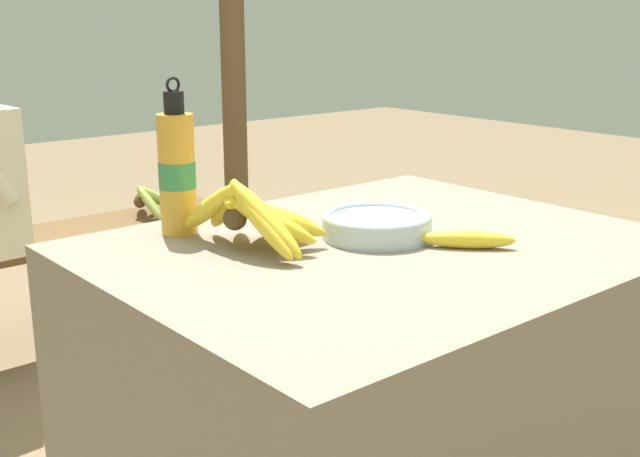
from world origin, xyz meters
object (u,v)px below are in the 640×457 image
banana_bunch_ripe (253,214)px  water_bottle (177,171)px  banana_bunch_green (149,199)px  support_post_far (232,20)px  serving_bowl (377,224)px  wooden_bench (28,259)px  loose_banana_front (467,239)px

banana_bunch_ripe → water_bottle: bearing=105.2°
banana_bunch_green → support_post_far: 0.96m
serving_bowl → water_bottle: bearing=135.7°
wooden_bench → banana_bunch_green: (0.45, 0.00, 0.13)m
wooden_bench → banana_bunch_green: 0.47m
support_post_far → loose_banana_front: bearing=-111.8°
water_bottle → support_post_far: (1.15, 1.48, 0.29)m
wooden_bench → serving_bowl: bearing=-80.6°
serving_bowl → support_post_far: bearing=64.2°
banana_bunch_ripe → banana_bunch_green: bearing=70.2°
water_bottle → loose_banana_front: 0.61m
serving_bowl → wooden_bench: serving_bowl is taller
banana_bunch_ripe → support_post_far: size_ratio=0.16×
banana_bunch_ripe → support_post_far: bearing=56.7°
banana_bunch_ripe → serving_bowl: 0.26m
banana_bunch_ripe → serving_bowl: banana_bunch_ripe is taller
loose_banana_front → wooden_bench: 1.63m
loose_banana_front → wooden_bench: loose_banana_front is taller
banana_bunch_green → support_post_far: (0.63, 0.38, 0.62)m
banana_bunch_ripe → banana_bunch_green: size_ratio=1.25×
water_bottle → wooden_bench: 1.19m
loose_banana_front → support_post_far: size_ratio=0.07×
banana_bunch_ripe → wooden_bench: banana_bunch_ripe is taller
serving_bowl → loose_banana_front: size_ratio=1.42×
banana_bunch_ripe → water_bottle: 0.21m
serving_bowl → wooden_bench: 1.45m
serving_bowl → banana_bunch_green: 1.42m
water_bottle → loose_banana_front: (0.37, -0.46, -0.11)m
serving_bowl → support_post_far: support_post_far is taller
banana_bunch_green → wooden_bench: bearing=-179.7°
banana_bunch_ripe → loose_banana_front: banana_bunch_ripe is taller
wooden_bench → banana_bunch_ripe: bearing=-90.6°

